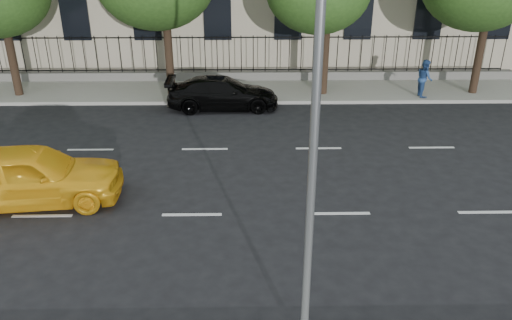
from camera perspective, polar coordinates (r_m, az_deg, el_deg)
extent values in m
plane|color=black|center=(11.51, -8.61, -12.57)|extent=(120.00, 120.00, 0.00)
cube|color=gray|center=(24.14, -4.59, 7.95)|extent=(60.00, 4.00, 0.15)
cube|color=slate|center=(25.70, -4.39, 9.61)|extent=(30.00, 0.50, 0.40)
cube|color=black|center=(25.62, -4.41, 10.26)|extent=(28.80, 0.05, 0.05)
cube|color=black|center=(25.28, -4.53, 13.78)|extent=(28.80, 0.05, 0.05)
cylinder|color=slate|center=(7.39, 6.65, 2.66)|extent=(0.14, 0.14, 8.00)
cylinder|color=#382619|center=(25.22, -26.02, 9.98)|extent=(0.36, 0.36, 2.97)
cylinder|color=#382619|center=(23.15, -9.89, 11.41)|extent=(0.36, 0.36, 3.32)
cylinder|color=#382619|center=(23.16, 7.85, 11.24)|extent=(0.36, 0.36, 3.08)
cylinder|color=#382619|center=(25.17, 24.10, 10.59)|extent=(0.36, 0.36, 3.22)
imported|color=yellow|center=(15.03, -24.38, -1.59)|extent=(5.11, 2.50, 1.68)
imported|color=black|center=(21.54, -3.83, 7.65)|extent=(4.78, 2.05, 1.37)
imported|color=#294A84|center=(23.91, 18.71, 8.85)|extent=(0.64, 0.81, 1.66)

